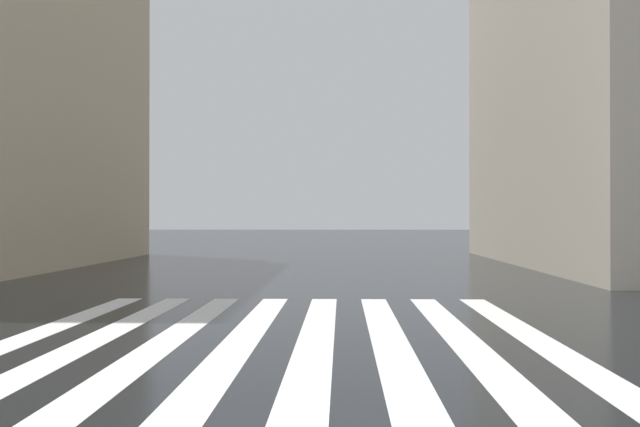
# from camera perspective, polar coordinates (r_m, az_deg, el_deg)

# --- Properties ---
(zebra_crossing) EXTENTS (13.00, 7.50, 0.01)m
(zebra_crossing) POSITION_cam_1_polar(r_m,az_deg,el_deg) (9.41, -3.68, -10.45)
(zebra_crossing) COLOR silver
(zebra_crossing) RESTS_ON ground_plane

